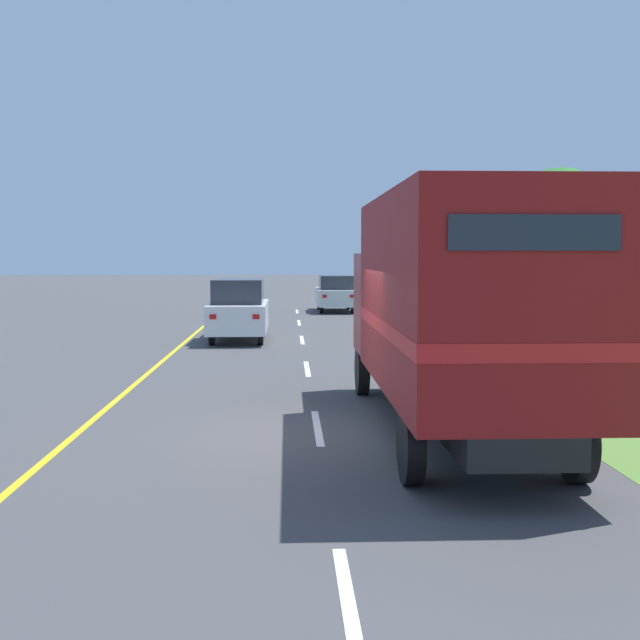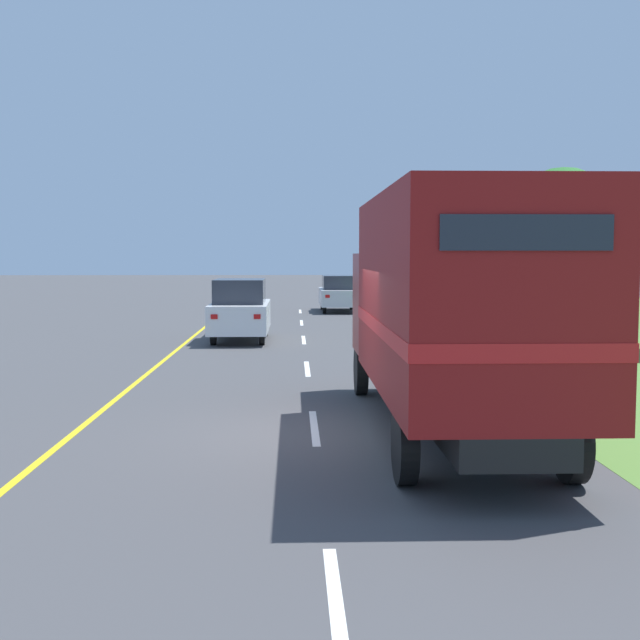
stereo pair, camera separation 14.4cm
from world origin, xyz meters
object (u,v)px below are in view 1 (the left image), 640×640
lead_car_white (239,310)px  lead_car_silver_ahead (335,293)px  roadside_tree_mid (538,227)px  delineator_post (604,400)px  horse_trailer_truck (453,305)px  highway_sign (579,295)px  roadside_tree_far (559,222)px

lead_car_white → lead_car_silver_ahead: lead_car_white is taller
roadside_tree_mid → delineator_post: bearing=-104.0°
lead_car_silver_ahead → roadside_tree_mid: bearing=-58.6°
horse_trailer_truck → delineator_post: 2.82m
lead_car_silver_ahead → roadside_tree_mid: 12.87m
highway_sign → roadside_tree_mid: (2.72, 11.53, 1.83)m
lead_car_silver_ahead → roadside_tree_mid: size_ratio=0.83×
roadside_tree_far → horse_trailer_truck: bearing=-112.4°
horse_trailer_truck → highway_sign: size_ratio=2.76×
horse_trailer_truck → roadside_tree_far: (9.06, 21.94, 2.15)m
lead_car_silver_ahead → roadside_tree_far: roadside_tree_far is taller
highway_sign → roadside_tree_mid: roadside_tree_mid is taller
horse_trailer_truck → delineator_post: size_ratio=8.78×
lead_car_silver_ahead → roadside_tree_far: size_ratio=0.71×
lead_car_white → highway_sign: bearing=-49.2°
highway_sign → lead_car_white: bearing=130.8°
lead_car_white → delineator_post: lead_car_white is taller
horse_trailer_truck → roadside_tree_far: bearing=67.6°
lead_car_white → highway_sign: 11.84m
lead_car_silver_ahead → highway_sign: highway_sign is taller
horse_trailer_truck → lead_car_silver_ahead: 27.11m
roadside_tree_far → delineator_post: (-6.67, -21.76, -3.63)m
roadside_tree_mid → lead_car_white: bearing=-166.1°
lead_car_white → lead_car_silver_ahead: (3.89, 13.30, -0.09)m
highway_sign → roadside_tree_far: 18.06m
lead_car_white → roadside_tree_far: 15.73m
lead_car_white → lead_car_silver_ahead: bearing=73.7°
roadside_tree_far → delineator_post: 23.05m
roadside_tree_mid → horse_trailer_truck: bearing=-111.4°
lead_car_white → roadside_tree_mid: (10.43, 2.58, 2.73)m
lead_car_white → roadside_tree_far: (13.08, 8.15, 3.15)m
horse_trailer_truck → roadside_tree_mid: roadside_tree_mid is taller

